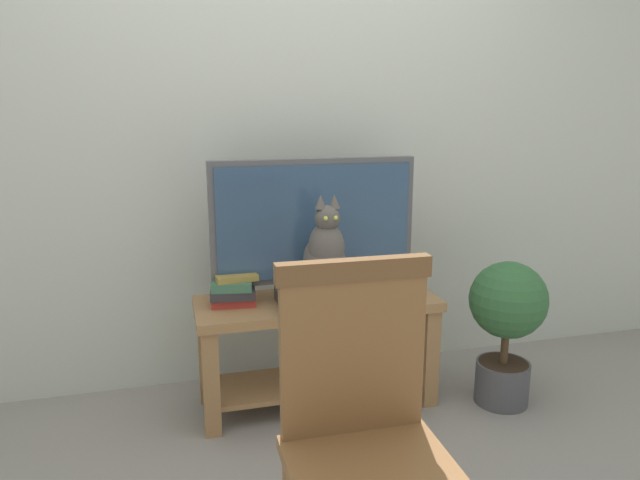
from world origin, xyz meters
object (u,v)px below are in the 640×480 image
Objects in this scene: book_stack at (233,288)px; cat at (325,255)px; tv_stand at (317,334)px; tv at (314,225)px; wooden_chair at (364,421)px; media_box at (324,297)px; potted_plant at (507,320)px.

cat is at bearing -19.63° from book_stack.
tv_stand is 1.18× the size of tv.
wooden_chair is at bearing -97.75° from tv.
tv is 0.96× the size of wooden_chair.
wooden_chair is (-0.17, -1.04, 0.00)m from media_box.
cat is 0.62× the size of potted_plant.
tv reaches higher than cat.
tv is 1.23m from wooden_chair.
book_stack is (-0.38, -0.02, -0.27)m from tv.
book_stack is at bearing 168.08° from potted_plant.
book_stack reaches higher than media_box.
wooden_chair is (-0.17, -1.02, -0.20)m from cat.
potted_plant is at bearing -14.70° from tv_stand.
tv_stand is at bearing -5.48° from book_stack.
tv_stand is 5.10× the size of book_stack.
tv_stand is at bearing 95.96° from cat.
tv_stand is at bearing 96.30° from media_box.
tv_stand is 1.13× the size of wooden_chair.
tv reaches higher than tv_stand.
media_box is at bearing -83.70° from tv_stand.
tv_stand is 2.57× the size of cat.
wooden_chair is at bearing -98.13° from tv_stand.
tv_stand is 2.79× the size of media_box.
media_box is 1.83× the size of book_stack.
book_stack is (-0.22, 1.16, 0.03)m from wooden_chair.
tv_stand is 1.60× the size of potted_plant.
tv_stand is at bearing 81.87° from wooden_chair.
tv_stand is 0.45m from book_stack.
wooden_chair reaches higher than media_box.
book_stack is (-0.39, 0.12, 0.04)m from media_box.
tv is 2.18× the size of cat.
tv is 0.33m from media_box.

